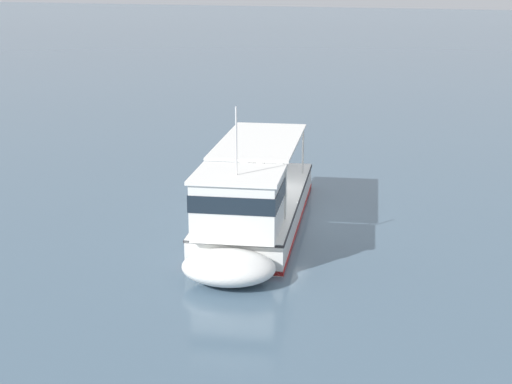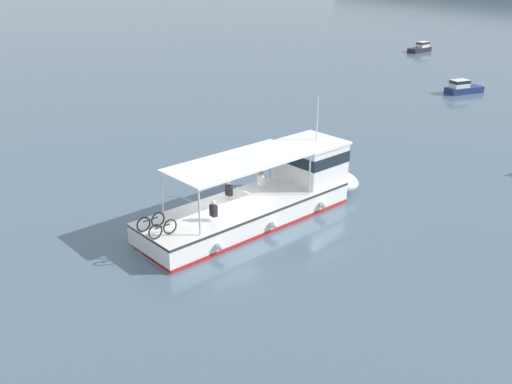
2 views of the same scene
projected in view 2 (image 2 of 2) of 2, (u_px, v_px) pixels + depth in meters
ground_plane at (227, 224)px, 26.88m from camera, size 400.00×400.00×0.00m
ferry_main at (272, 194)px, 27.66m from camera, size 6.01×13.07×5.32m
motorboat_outer_anchorage at (462, 87)px, 52.29m from camera, size 1.58×3.69×1.26m
motorboat_far_left at (421, 48)px, 74.91m from camera, size 2.01×3.79×1.26m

